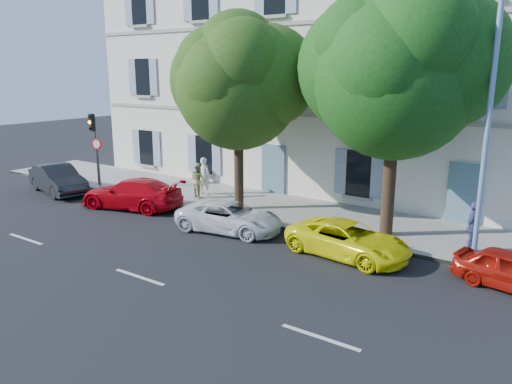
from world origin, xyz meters
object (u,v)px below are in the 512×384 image
Objects in this scene: road_sign at (98,152)px; car_white_coupe at (230,217)px; car_yellow_supercar at (348,240)px; tree_right at (396,77)px; street_lamp at (488,112)px; pedestrian_b at (198,180)px; pedestrian_c at (473,227)px; tree_left at (238,88)px; traffic_light at (94,134)px; pedestrian_a at (204,176)px; car_dark_sedan at (58,179)px; car_red_coupe at (132,193)px.

car_white_coupe is at bearing -9.34° from road_sign.
car_white_coupe is 0.99× the size of car_yellow_supercar.
street_lamp is at bearing -18.51° from tree_right.
pedestrian_c reaches higher than pedestrian_b.
tree_left is 9.11m from traffic_light.
tree_right reaches higher than pedestrian_a.
pedestrian_c is at bearing 2.13° from traffic_light.
street_lamp is 4.82× the size of pedestrian_c.
tree_right is at bearing 3.07° from traffic_light.
pedestrian_c is at bearing -69.01° from car_dark_sedan.
car_dark_sedan reaches higher than car_white_coupe.
car_yellow_supercar is 0.52× the size of tree_left.
pedestrian_a reaches higher than pedestrian_b.
car_red_coupe is 2.83× the size of pedestrian_b.
tree_left is 3.18× the size of road_sign.
street_lamp is (13.92, 1.40, 4.10)m from car_red_coupe.
traffic_light is at bearing 158.93° from road_sign.
road_sign reaches higher than car_yellow_supercar.
car_dark_sedan is at bearing -109.72° from traffic_light.
pedestrian_c is at bearing -2.78° from tree_right.
car_red_coupe is 1.11× the size of car_yellow_supercar.
car_white_coupe is 7.74m from tree_right.
street_lamp is at bearing -71.84° from car_dark_sedan.
road_sign is (1.11, 1.65, 1.24)m from car_dark_sedan.
car_dark_sedan is 0.93× the size of car_red_coupe.
traffic_light is (-15.27, -0.82, -2.91)m from tree_right.
street_lamp is (8.34, 1.52, 4.20)m from car_white_coupe.
traffic_light is (-14.90, 1.64, 2.24)m from car_yellow_supercar.
pedestrian_a is at bearing 90.32° from pedestrian_c.
car_white_coupe is 2.51× the size of pedestrian_b.
road_sign is at bearing -21.07° from traffic_light.
pedestrian_a is (5.37, 1.91, -0.90)m from road_sign.
tree_right reaches higher than car_yellow_supercar.
traffic_light is at bearing 179.23° from street_lamp.
car_white_coupe is 0.47× the size of tree_right.
street_lamp reaches higher than car_yellow_supercar.
tree_right is 10.58m from pedestrian_a.
road_sign is at bearing 90.96° from car_yellow_supercar.
car_white_coupe is at bearing -60.45° from tree_left.
road_sign is 1.47× the size of pedestrian_c.
pedestrian_a is 1.10× the size of pedestrian_b.
car_yellow_supercar is 15.15m from traffic_light.
traffic_light is 18.56m from street_lamp.
pedestrian_b is (-4.08, 2.85, 0.40)m from car_white_coupe.
car_yellow_supercar is 2.54× the size of pedestrian_b.
traffic_light is at bearing 27.17° from pedestrian_b.
car_red_coupe is 13.87m from pedestrian_c.
car_yellow_supercar is at bearing 179.88° from pedestrian_b.
car_white_coupe is 10.51m from traffic_light.
street_lamp reaches higher than pedestrian_a.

